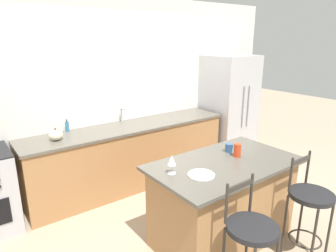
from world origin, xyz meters
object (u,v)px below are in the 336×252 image
object	(u,v)px
dinner_plate	(201,175)
wine_glass	(172,161)
coffee_mug	(229,148)
bar_stool_far	(309,205)
bar_stool_near	(250,240)
soap_bottle	(67,126)
refrigerator	(228,108)
tumbler_cup	(237,150)
pumpkin_decoration	(56,135)

from	to	relation	value
dinner_plate	wine_glass	distance (m)	0.30
coffee_mug	bar_stool_far	bearing A→B (deg)	-78.29
bar_stool_near	soap_bottle	size ratio (longest dim) A/B	6.49
dinner_plate	soap_bottle	size ratio (longest dim) A/B	1.53
bar_stool_near	wine_glass	xyz separation A→B (m)	(-0.17, 0.81, 0.44)
dinner_plate	bar_stool_far	bearing A→B (deg)	-36.49
bar_stool_near	bar_stool_far	world-z (taller)	same
bar_stool_near	bar_stool_far	distance (m)	0.86
refrigerator	dinner_plate	xyz separation A→B (m)	(-2.22, -1.72, -0.01)
refrigerator	coffee_mug	world-z (taller)	refrigerator
tumbler_cup	refrigerator	bearing A→B (deg)	45.17
bar_stool_far	tumbler_cup	world-z (taller)	bar_stool_far
pumpkin_decoration	soap_bottle	distance (m)	0.36
refrigerator	wine_glass	size ratio (longest dim) A/B	10.10
bar_stool_near	tumbler_cup	xyz separation A→B (m)	(0.65, 0.73, 0.38)
bar_stool_far	dinner_plate	size ratio (longest dim) A/B	4.23
bar_stool_near	coffee_mug	world-z (taller)	bar_stool_near
pumpkin_decoration	soap_bottle	bearing A→B (deg)	50.04
dinner_plate	tumbler_cup	distance (m)	0.63
dinner_plate	wine_glass	bearing A→B (deg)	134.44
dinner_plate	coffee_mug	distance (m)	0.71
bar_stool_far	pumpkin_decoration	distance (m)	2.90
wine_glass	pumpkin_decoration	distance (m)	1.67
refrigerator	coffee_mug	bearing A→B (deg)	-136.99
pumpkin_decoration	bar_stool_far	bearing A→B (deg)	-55.59
tumbler_cup	bar_stool_near	bearing A→B (deg)	-131.60
pumpkin_decoration	wine_glass	bearing A→B (deg)	-69.07
tumbler_cup	wine_glass	bearing A→B (deg)	174.10
coffee_mug	pumpkin_decoration	world-z (taller)	pumpkin_decoration
soap_bottle	pumpkin_decoration	bearing A→B (deg)	-129.96
wine_glass	pumpkin_decoration	size ratio (longest dim) A/B	1.09
dinner_plate	coffee_mug	bearing A→B (deg)	21.76
bar_stool_far	bar_stool_near	bearing A→B (deg)	179.71
tumbler_cup	coffee_mug	bearing A→B (deg)	77.03
bar_stool_far	dinner_plate	bearing A→B (deg)	143.51
refrigerator	pumpkin_decoration	bearing A→B (deg)	179.31
bar_stool_near	tumbler_cup	bearing A→B (deg)	48.40
wine_glass	coffee_mug	distance (m)	0.85
soap_bottle	coffee_mug	bearing A→B (deg)	-55.48
refrigerator	bar_stool_near	size ratio (longest dim) A/B	1.72
dinner_plate	coffee_mug	world-z (taller)	coffee_mug
wine_glass	pumpkin_decoration	bearing A→B (deg)	110.93
bar_stool_near	dinner_plate	distance (m)	0.69
refrigerator	dinner_plate	bearing A→B (deg)	-142.22
wine_glass	bar_stool_near	bearing A→B (deg)	-78.36
tumbler_cup	soap_bottle	xyz separation A→B (m)	(-1.18, 1.91, 0.01)
coffee_mug	bar_stool_near	bearing A→B (deg)	-127.83
dinner_plate	bar_stool_near	bearing A→B (deg)	-92.40
refrigerator	soap_bottle	size ratio (longest dim) A/B	11.16
coffee_mug	soap_bottle	distance (m)	2.14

